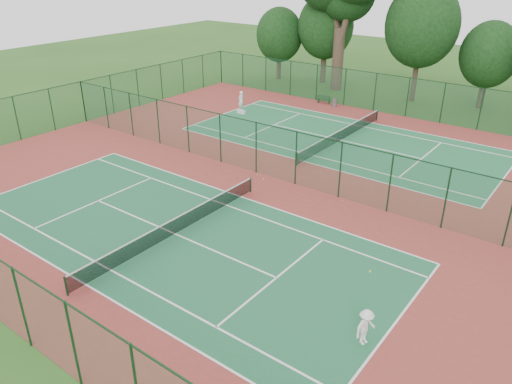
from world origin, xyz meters
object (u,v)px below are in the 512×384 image
trash_bin (335,103)px  bench (324,99)px  player_far (241,101)px  player_near (366,327)px  kit_bag (241,112)px

trash_bin → bench: size_ratio=0.56×
trash_bin → player_far: bearing=-135.3°
player_near → trash_bin: player_near is taller
player_far → trash_bin: bearing=136.5°
player_near → kit_bag: size_ratio=1.81×
player_near → trash_bin: bearing=46.6°
player_near → player_far: 31.08m
bench → kit_bag: 8.59m
player_far → bench: player_far is taller
player_near → player_far: size_ratio=0.84×
player_near → trash_bin: size_ratio=1.94×
player_near → trash_bin: (-16.43, 27.43, -0.37)m
player_near → player_far: bearing=62.8°
player_near → kit_bag: (-22.07, 20.31, -0.60)m
trash_bin → bench: bearing=166.1°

